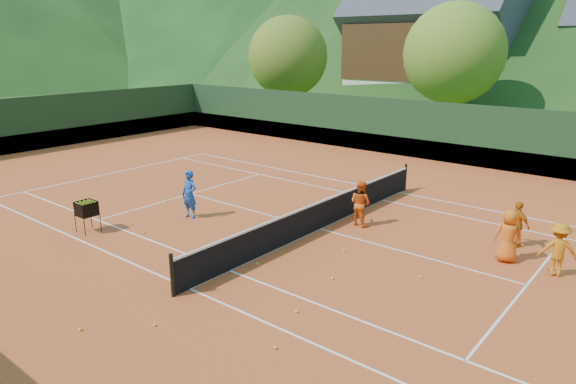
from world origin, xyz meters
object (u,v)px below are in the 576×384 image
Objects in this scene: coach at (189,194)px; student_b at (517,224)px; student_d at (558,249)px; chalet_left at (432,45)px; student_c at (508,236)px; tennis_net at (320,214)px; ball_hopper at (87,209)px; student_a at (360,203)px.

coach is 1.20× the size of student_b.
student_d is at bearing 158.12° from student_b.
student_b is 31.93m from chalet_left.
student_d is at bearing -59.89° from chalet_left.
coach reaches higher than student_b.
student_d is at bearing 150.49° from student_c.
tennis_net is at bearing -12.33° from student_c.
student_b is 0.10× the size of chalet_left.
student_d is at bearing 8.86° from tennis_net.
chalet_left is (-4.36, 34.88, 4.88)m from ball_hopper.
student_a is at bearing 43.18° from ball_hopper.
student_d is 0.12× the size of tennis_net.
coach is 1.67× the size of ball_hopper.
student_a is at bearing -23.48° from student_d.
coach is 3.33m from ball_hopper.
chalet_left is (-5.85, 31.91, 4.79)m from coach.
student_a reaches higher than tennis_net.
coach is at bearing -79.61° from chalet_left.
student_b is 0.96× the size of student_d.
chalet_left is at bearing 94.14° from coach.
chalet_left is at bearing -86.07° from student_c.
student_c is 33.10m from chalet_left.
tennis_net is (4.15, 1.91, -0.34)m from coach.
student_c is 1.50× the size of ball_hopper.
student_c is (9.66, 3.08, -0.08)m from coach.
student_d reaches higher than tennis_net.
student_b is at bearing 24.55° from tennis_net.
coach is 5.82m from student_a.
chalet_left is at bearing 97.13° from ball_hopper.
student_b is 1.29m from student_c.
tennis_net is 7.46m from ball_hopper.
tennis_net is at bearing 62.69° from student_a.
chalet_left reaches higher than student_b.
student_c reaches higher than tennis_net.
student_c is (4.71, 0.02, -0.01)m from student_a.
chalet_left is at bearing -37.78° from student_b.
tennis_net is at bearing -71.57° from chalet_left.
student_a is 1.01× the size of student_c.
student_b is 0.93× the size of student_c.
tennis_net is at bearing 18.50° from coach.
ball_hopper is (-11.15, -6.06, -0.00)m from student_c.
tennis_net reaches higher than ball_hopper.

